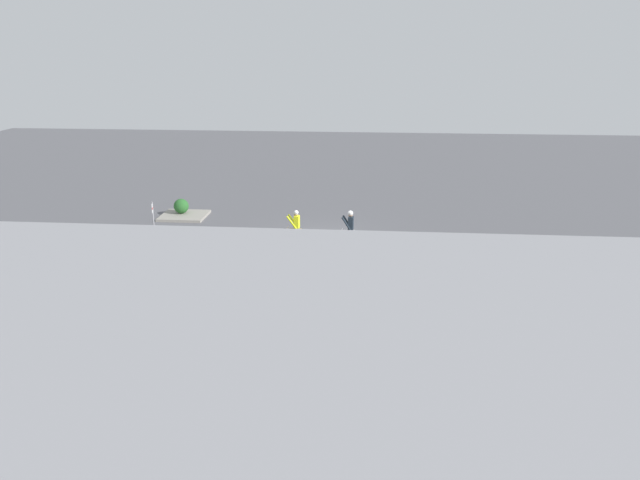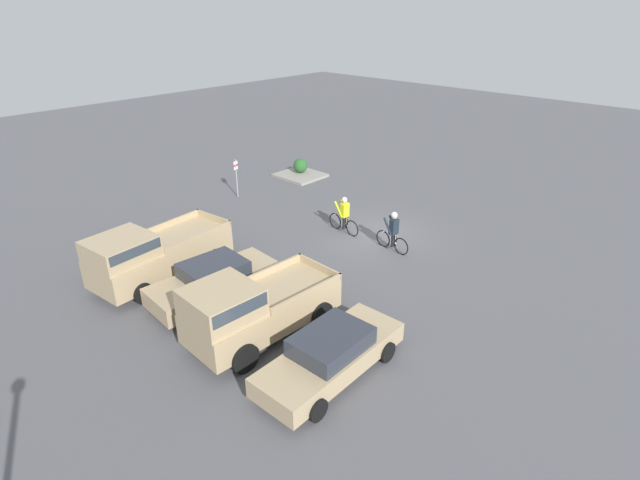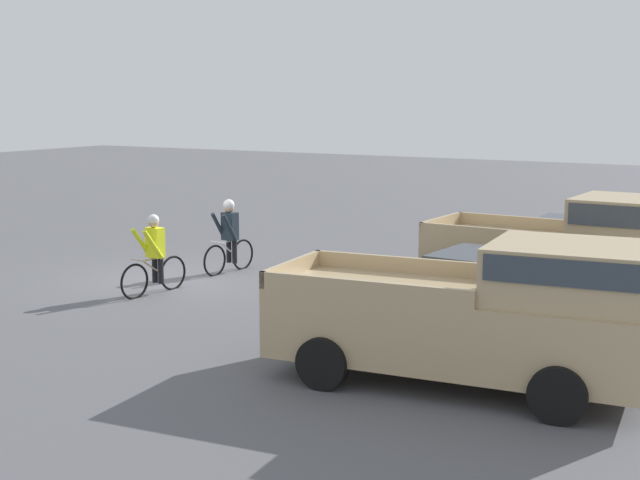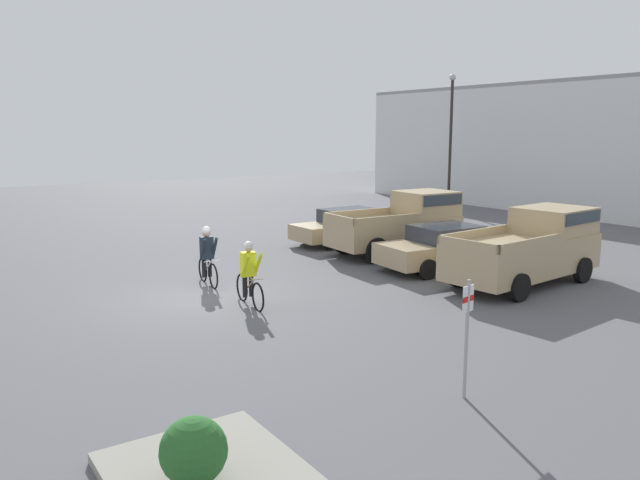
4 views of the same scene
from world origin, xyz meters
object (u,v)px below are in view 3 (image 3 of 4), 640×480
(cyclist_0, at_px, (154,254))
(cyclist_1, at_px, (229,235))
(sedan_1, at_px, (496,295))
(pickup_truck_1, at_px, (484,312))
(pickup_truck_0, at_px, (575,249))
(sedan_0, at_px, (586,250))

(cyclist_0, xyz_separation_m, cyclist_1, (-2.68, 0.01, 0.05))
(cyclist_1, bearing_deg, sedan_1, 72.29)
(pickup_truck_1, relative_size, cyclist_0, 2.94)
(pickup_truck_0, relative_size, cyclist_1, 2.82)
(sedan_1, bearing_deg, pickup_truck_1, 15.11)
(pickup_truck_0, height_order, sedan_1, pickup_truck_0)
(sedan_1, bearing_deg, sedan_0, 178.05)
(sedan_0, distance_m, cyclist_0, 9.61)
(sedan_1, height_order, pickup_truck_1, pickup_truck_1)
(sedan_0, xyz_separation_m, cyclist_1, (3.25, -7.54, 0.19))
(pickup_truck_1, xyz_separation_m, cyclist_0, (-2.42, -8.11, -0.28))
(pickup_truck_0, relative_size, pickup_truck_1, 0.91)
(pickup_truck_0, distance_m, pickup_truck_1, 5.54)
(sedan_0, xyz_separation_m, pickup_truck_0, (2.82, 0.44, 0.47))
(sedan_1, distance_m, cyclist_0, 7.37)
(pickup_truck_0, relative_size, cyclist_0, 2.67)
(sedan_0, distance_m, sedan_1, 5.60)
(sedan_0, bearing_deg, cyclist_0, -51.84)
(sedan_0, height_order, cyclist_1, cyclist_1)
(sedan_1, distance_m, cyclist_1, 7.72)
(sedan_1, height_order, cyclist_0, cyclist_0)
(pickup_truck_0, distance_m, sedan_1, 2.88)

